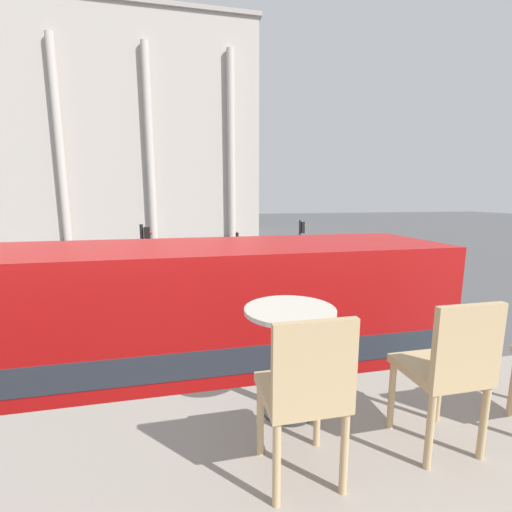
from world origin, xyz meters
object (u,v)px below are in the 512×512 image
(cafe_chair_1, at_px, (448,367))
(pedestrian_grey, at_px, (119,251))
(pedestrian_yellow, at_px, (143,237))
(pedestrian_blue, at_px, (241,248))
(traffic_light_near, at_px, (146,264))
(pedestrian_black, at_px, (237,237))
(double_decker_bus, at_px, (162,343))
(cafe_dining_table, at_px, (289,337))
(traffic_light_mid, at_px, (301,240))
(cafe_chair_0, at_px, (305,390))
(plaza_building_left, at_px, (114,132))

(cafe_chair_1, height_order, pedestrian_grey, cafe_chair_1)
(pedestrian_grey, bearing_deg, pedestrian_yellow, -14.98)
(cafe_chair_1, height_order, pedestrian_blue, cafe_chair_1)
(traffic_light_near, xyz_separation_m, pedestrian_grey, (-3.53, 15.18, -1.74))
(traffic_light_near, height_order, pedestrian_grey, traffic_light_near)
(pedestrian_black, bearing_deg, double_decker_bus, 53.23)
(cafe_chair_1, xyz_separation_m, pedestrian_black, (4.06, 32.94, -3.15))
(cafe_dining_table, height_order, pedestrian_grey, cafe_dining_table)
(cafe_dining_table, bearing_deg, cafe_chair_1, -36.01)
(double_decker_bus, xyz_separation_m, pedestrian_blue, (5.12, 21.17, -1.41))
(pedestrian_yellow, height_order, pedestrian_black, pedestrian_yellow)
(double_decker_bus, bearing_deg, traffic_light_mid, 54.17)
(cafe_chair_0, height_order, pedestrian_blue, cafe_chair_0)
(traffic_light_near, bearing_deg, cafe_chair_1, -76.04)
(plaza_building_left, bearing_deg, cafe_dining_table, -79.39)
(traffic_light_mid, xyz_separation_m, pedestrian_yellow, (-11.05, 15.96, -1.33))
(cafe_dining_table, height_order, traffic_light_mid, cafe_dining_table)
(double_decker_bus, distance_m, pedestrian_yellow, 29.96)
(double_decker_bus, bearing_deg, cafe_chair_0, -85.03)
(cafe_chair_0, bearing_deg, plaza_building_left, 100.76)
(cafe_chair_1, bearing_deg, cafe_chair_0, -177.07)
(plaza_building_left, bearing_deg, traffic_light_near, -79.43)
(double_decker_bus, height_order, traffic_light_near, double_decker_bus)
(cafe_dining_table, height_order, pedestrian_black, cafe_dining_table)
(double_decker_bus, xyz_separation_m, cafe_chair_1, (1.86, -4.73, 1.75))
(cafe_chair_0, distance_m, pedestrian_grey, 26.98)
(pedestrian_black, distance_m, pedestrian_grey, 12.33)
(traffic_light_mid, height_order, pedestrian_yellow, traffic_light_mid)
(pedestrian_black, bearing_deg, pedestrian_grey, 8.23)
(cafe_dining_table, xyz_separation_m, pedestrian_yellow, (-4.54, 33.93, -3.07))
(double_decker_bus, bearing_deg, cafe_chair_1, -75.45)
(pedestrian_grey, bearing_deg, traffic_light_mid, -130.77)
(plaza_building_left, distance_m, pedestrian_black, 23.30)
(double_decker_bus, relative_size, pedestrian_black, 6.53)
(double_decker_bus, xyz_separation_m, cafe_dining_table, (1.11, -4.19, 1.77))
(pedestrian_blue, bearing_deg, traffic_light_mid, 98.07)
(cafe_dining_table, relative_size, pedestrian_black, 0.45)
(plaza_building_left, relative_size, pedestrian_black, 22.44)
(cafe_chair_1, bearing_deg, plaza_building_left, 101.12)
(pedestrian_black, height_order, pedestrian_blue, pedestrian_black)
(pedestrian_yellow, xyz_separation_m, pedestrian_blue, (8.55, -8.56, -0.12))
(traffic_light_mid, bearing_deg, traffic_light_near, -138.62)
(double_decker_bus, relative_size, cafe_dining_table, 14.48)
(cafe_dining_table, bearing_deg, cafe_chair_0, -100.36)
(double_decker_bus, distance_m, plaza_building_left, 44.66)
(cafe_chair_0, xyz_separation_m, pedestrian_yellow, (-4.43, 34.52, -3.05))
(double_decker_bus, distance_m, pedestrian_grey, 21.96)
(pedestrian_grey, bearing_deg, cafe_chair_1, -174.76)
(double_decker_bus, relative_size, traffic_light_mid, 2.94)
(traffic_light_mid, bearing_deg, cafe_dining_table, -109.92)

